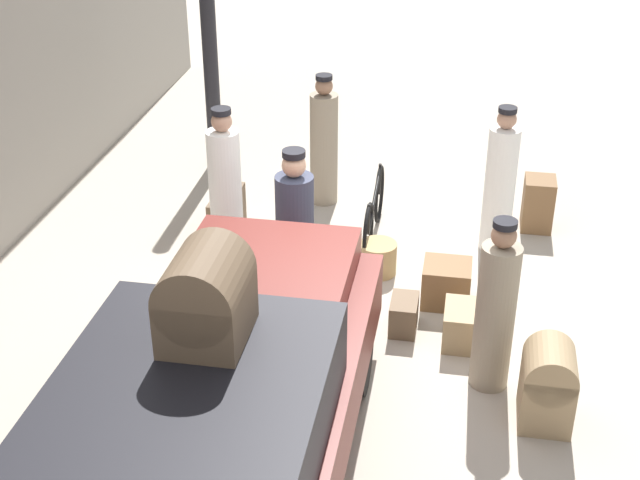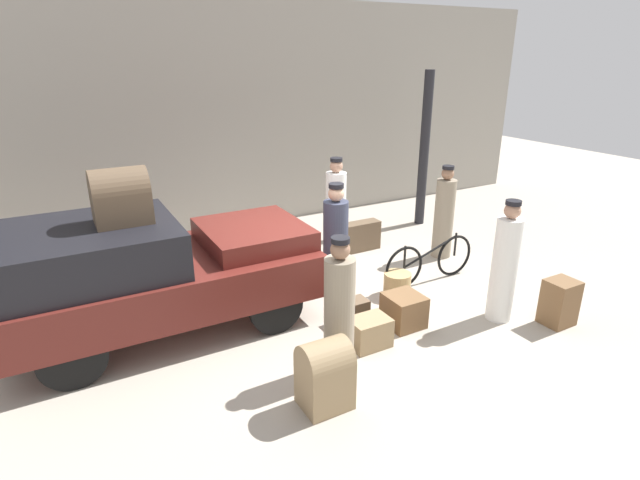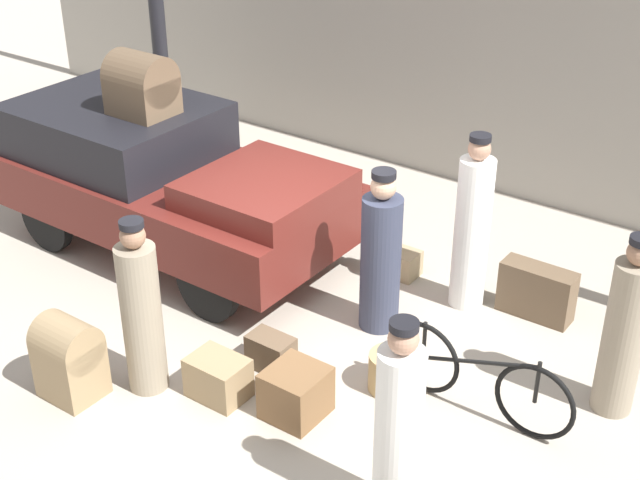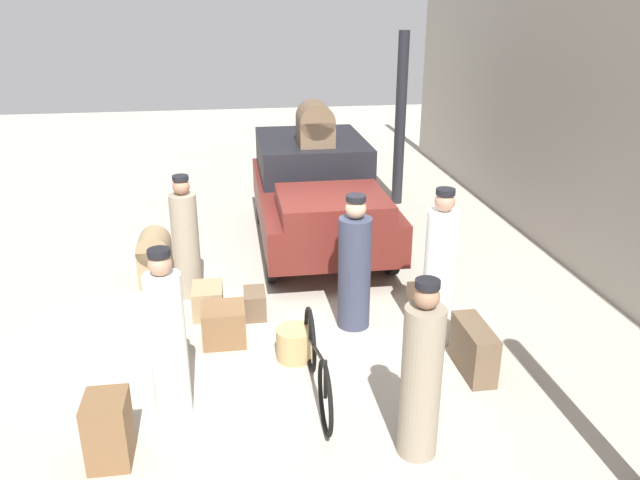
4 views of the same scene
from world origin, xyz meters
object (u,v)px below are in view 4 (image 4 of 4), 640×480
porter_with_bicycle (186,242)px  suitcase_black_upright (255,303)px  trunk_wicker_pale (421,297)px  trunk_large_brown (224,324)px  porter_standing_middle (421,377)px  porter_carrying_trunk (168,342)px  trunk_barrel_dark (155,256)px  bicycle (317,366)px  suitcase_tan_flat (208,301)px  truck (317,190)px  trunk_umber_medium (474,349)px  suitcase_small_leather (108,430)px  wicker_basket (295,344)px  porter_lifting_near_truck (439,274)px  conductor_in_dark_uniform (354,268)px  trunk_on_truck_roof (315,125)px

porter_with_bicycle → suitcase_black_upright: size_ratio=3.95×
trunk_wicker_pale → trunk_large_brown: 2.55m
porter_standing_middle → suitcase_black_upright: size_ratio=3.98×
porter_carrying_trunk → trunk_barrel_dark: (-3.02, -0.44, -0.39)m
bicycle → trunk_wicker_pale: 2.34m
suitcase_tan_flat → porter_carrying_trunk: bearing=-8.3°
truck → trunk_umber_medium: bearing=15.4°
porter_with_bicycle → suitcase_small_leather: 3.24m
trunk_umber_medium → porter_with_bicycle: bearing=-126.9°
trunk_barrel_dark → suitcase_black_upright: bearing=48.3°
porter_carrying_trunk → suitcase_tan_flat: 2.08m
truck → trunk_umber_medium: (3.97, 1.09, -0.60)m
porter_standing_middle → suitcase_small_leather: bearing=-95.9°
wicker_basket → suitcase_tan_flat: suitcase_tan_flat is taller
wicker_basket → truck: bearing=167.7°
porter_lifting_near_truck → porter_with_bicycle: bearing=-119.8°
suitcase_tan_flat → suitcase_small_leather: (2.56, -0.78, 0.13)m
suitcase_tan_flat → trunk_wicker_pale: 2.71m
conductor_in_dark_uniform → porter_carrying_trunk: bearing=-54.7°
trunk_barrel_dark → trunk_on_truck_roof: (-1.44, 2.44, 1.47)m
trunk_large_brown → trunk_on_truck_roof: 3.89m
trunk_umber_medium → trunk_on_truck_roof: (-4.19, -1.09, 1.59)m
trunk_wicker_pale → suitcase_black_upright: size_ratio=0.87×
trunk_barrel_dark → trunk_wicker_pale: bearing=69.7°
wicker_basket → porter_standing_middle: 1.98m
trunk_barrel_dark → trunk_wicker_pale: 3.66m
conductor_in_dark_uniform → trunk_umber_medium: conductor_in_dark_uniform is taller
porter_standing_middle → suitcase_tan_flat: bearing=-146.8°
suitcase_small_leather → porter_standing_middle: bearing=84.1°
suitcase_tan_flat → suitcase_black_upright: suitcase_tan_flat is taller
trunk_umber_medium → wicker_basket: bearing=-106.2°
porter_lifting_near_truck → trunk_umber_medium: size_ratio=2.49×
porter_standing_middle → suitcase_tan_flat: porter_standing_middle is taller
porter_standing_middle → suitcase_small_leather: porter_standing_middle is taller
porter_standing_middle → trunk_wicker_pale: bearing=162.1°
conductor_in_dark_uniform → porter_standing_middle: (2.30, 0.11, 0.01)m
truck → porter_carrying_trunk: (4.24, -2.00, -0.08)m
truck → trunk_on_truck_roof: bearing=180.0°
wicker_basket → porter_lifting_near_truck: 1.78m
trunk_barrel_dark → suitcase_black_upright: (1.17, 1.31, -0.23)m
porter_with_bicycle → suitcase_black_upright: (0.72, 0.84, -0.59)m
porter_lifting_near_truck → suitcase_black_upright: porter_lifting_near_truck is taller
truck → porter_carrying_trunk: porter_carrying_trunk is taller
suitcase_tan_flat → trunk_wicker_pale: bearing=85.4°
trunk_large_brown → porter_with_bicycle: bearing=-160.6°
suitcase_tan_flat → trunk_large_brown: (0.70, 0.20, 0.03)m
suitcase_small_leather → trunk_wicker_pale: size_ratio=1.75×
wicker_basket → suitcase_black_upright: size_ratio=0.99×
bicycle → trunk_barrel_dark: 3.48m
suitcase_tan_flat → trunk_on_truck_roof: bearing=145.4°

